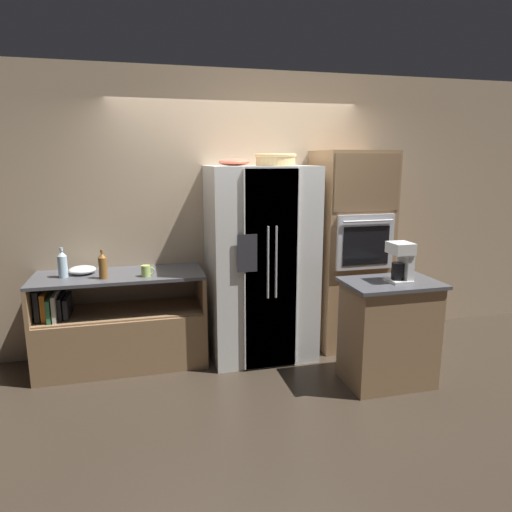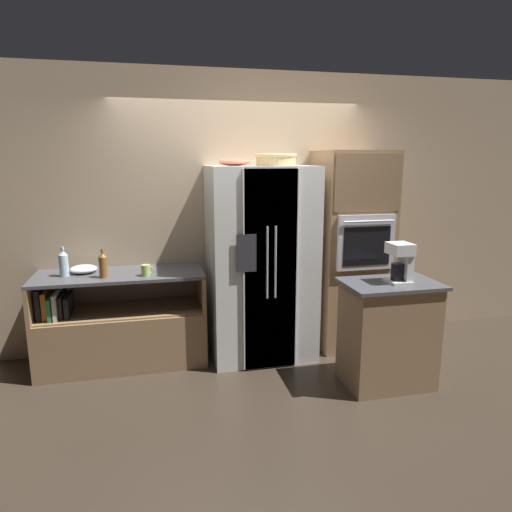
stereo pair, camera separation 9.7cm
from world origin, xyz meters
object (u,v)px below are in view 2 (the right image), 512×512
at_px(fruit_bowl, 235,162).
at_px(bottle_short, 64,263).
at_px(bottle_tall, 103,265).
at_px(coffee_maker, 401,261).
at_px(wall_oven, 351,250).
at_px(wicker_basket, 276,159).
at_px(refrigerator, 261,263).
at_px(mug, 146,270).
at_px(mixing_bowl, 83,269).

xyz_separation_m(fruit_bowl, bottle_short, (-1.58, -0.00, -0.89)).
distance_m(bottle_tall, coffee_maker, 2.59).
bearing_deg(fruit_bowl, wall_oven, -0.74).
xyz_separation_m(bottle_short, coffee_maker, (2.80, -0.97, 0.09)).
bearing_deg(bottle_tall, wicker_basket, 1.34).
bearing_deg(refrigerator, mug, -175.86).
bearing_deg(coffee_maker, wall_oven, 90.63).
distance_m(wall_oven, coffee_maker, 0.97).
xyz_separation_m(wall_oven, coffee_maker, (0.01, -0.96, 0.09)).
xyz_separation_m(wall_oven, mug, (-2.07, -0.14, -0.07)).
bearing_deg(coffee_maker, mixing_bowl, 157.93).
bearing_deg(coffee_maker, refrigerator, 137.46).
bearing_deg(fruit_bowl, mug, -169.84).
bearing_deg(bottle_tall, fruit_bowl, 6.24).
bearing_deg(mixing_bowl, coffee_maker, -22.07).
xyz_separation_m(wicker_basket, bottle_tall, (-1.60, -0.04, -0.92)).
distance_m(wicker_basket, mug, 1.58).
bearing_deg(bottle_short, mixing_bowl, 34.37).
relative_size(wicker_basket, mixing_bowl, 1.60).
bearing_deg(mixing_bowl, wicker_basket, -6.15).
distance_m(bottle_short, mug, 0.74).
height_order(bottle_short, mug, bottle_short).
height_order(mug, coffee_maker, coffee_maker).
height_order(fruit_bowl, mixing_bowl, fruit_bowl).
distance_m(bottle_short, coffee_maker, 2.97).
bearing_deg(wall_oven, coffee_maker, -89.37).
distance_m(mug, mixing_bowl, 0.63).
relative_size(bottle_tall, mixing_bowl, 1.07).
distance_m(wall_oven, mug, 2.07).
distance_m(wicker_basket, mixing_bowl, 2.07).
relative_size(bottle_short, mixing_bowl, 1.11).
bearing_deg(bottle_tall, refrigerator, 2.34).
bearing_deg(bottle_short, coffee_maker, -19.14).
height_order(wicker_basket, mixing_bowl, wicker_basket).
relative_size(bottle_short, mug, 2.30).
height_order(wall_oven, wicker_basket, wall_oven).
bearing_deg(bottle_short, wall_oven, -0.22).
distance_m(wicker_basket, bottle_tall, 1.85).
bearing_deg(bottle_tall, coffee_maker, -18.99).
bearing_deg(mixing_bowl, refrigerator, -5.89).
relative_size(wicker_basket, fruit_bowl, 1.33).
xyz_separation_m(wicker_basket, mixing_bowl, (-1.80, 0.19, -1.01)).
relative_size(bottle_tall, mug, 2.21).
relative_size(mug, coffee_maker, 0.35).
bearing_deg(bottle_tall, bottle_short, 159.85).
distance_m(refrigerator, mixing_bowl, 1.68).
relative_size(wicker_basket, bottle_tall, 1.49).
bearing_deg(refrigerator, wall_oven, 3.44).
distance_m(fruit_bowl, bottle_short, 1.81).
height_order(refrigerator, mixing_bowl, refrigerator).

